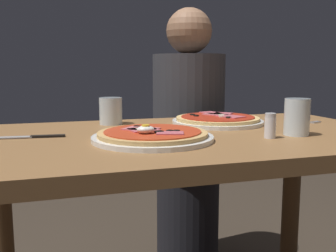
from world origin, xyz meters
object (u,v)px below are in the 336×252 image
(fork, at_px, (303,124))
(knife, at_px, (33,137))
(water_glass_far, at_px, (297,119))
(salt_shaker, at_px, (270,126))
(pizza_across_left, at_px, (218,120))
(water_glass_near, at_px, (111,113))
(diner_person, at_px, (188,148))
(pizza_foreground, at_px, (152,136))
(dining_table, at_px, (190,176))

(fork, distance_m, knife, 0.84)
(water_glass_far, xyz_separation_m, knife, (-0.70, 0.17, -0.04))
(salt_shaker, bearing_deg, knife, 162.59)
(pizza_across_left, relative_size, fork, 1.98)
(water_glass_far, height_order, knife, water_glass_far)
(water_glass_near, distance_m, diner_person, 0.58)
(pizza_foreground, xyz_separation_m, water_glass_far, (0.40, -0.04, 0.03))
(fork, bearing_deg, water_glass_near, 161.95)
(fork, height_order, knife, knife)
(dining_table, xyz_separation_m, water_glass_far, (0.27, -0.11, 0.17))
(pizza_across_left, height_order, salt_shaker, salt_shaker)
(water_glass_near, height_order, knife, water_glass_near)
(knife, bearing_deg, water_glass_far, -13.59)
(pizza_across_left, xyz_separation_m, water_glass_far, (0.12, -0.27, 0.03))
(water_glass_near, xyz_separation_m, salt_shaker, (0.37, -0.38, -0.01))
(dining_table, height_order, pizza_across_left, pizza_across_left)
(dining_table, distance_m, pizza_foreground, 0.20)
(pizza_foreground, relative_size, water_glass_far, 3.09)
(pizza_foreground, height_order, water_glass_near, water_glass_near)
(pizza_foreground, height_order, fork, pizza_foreground)
(salt_shaker, bearing_deg, diner_person, 87.09)
(diner_person, bearing_deg, knife, 40.47)
(knife, xyz_separation_m, salt_shaker, (0.60, -0.19, 0.03))
(fork, relative_size, diner_person, 0.13)
(pizza_foreground, distance_m, pizza_across_left, 0.37)
(fork, bearing_deg, dining_table, -172.67)
(water_glass_near, distance_m, water_glass_far, 0.59)
(pizza_foreground, relative_size, knife, 1.61)
(salt_shaker, bearing_deg, pizza_across_left, 94.21)
(fork, xyz_separation_m, salt_shaker, (-0.24, -0.18, 0.03))
(water_glass_near, bearing_deg, dining_table, -52.85)
(pizza_foreground, xyz_separation_m, pizza_across_left, (0.29, 0.23, -0.00))
(salt_shaker, bearing_deg, fork, 37.68)
(dining_table, height_order, water_glass_near, water_glass_near)
(dining_table, distance_m, knife, 0.45)
(dining_table, relative_size, pizza_across_left, 4.01)
(knife, xyz_separation_m, diner_person, (0.64, 0.55, -0.18))
(knife, height_order, diner_person, diner_person)
(diner_person, bearing_deg, water_glass_near, 41.48)
(fork, distance_m, salt_shaker, 0.30)
(pizza_foreground, xyz_separation_m, diner_person, (0.34, 0.68, -0.19))
(water_glass_near, bearing_deg, salt_shaker, -46.16)
(pizza_across_left, xyz_separation_m, diner_person, (0.06, 0.45, -0.19))
(dining_table, bearing_deg, knife, 172.18)
(dining_table, relative_size, fork, 7.96)
(pizza_foreground, distance_m, water_glass_far, 0.41)
(dining_table, relative_size, knife, 6.22)
(dining_table, distance_m, fork, 0.44)
(dining_table, height_order, pizza_foreground, pizza_foreground)
(water_glass_far, bearing_deg, knife, 166.41)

